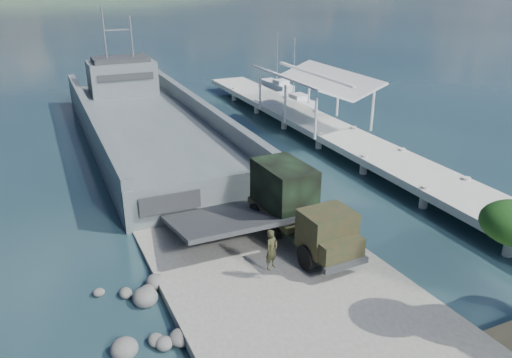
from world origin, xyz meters
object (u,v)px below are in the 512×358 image
pier (319,118)px  soldier (271,257)px  military_truck (297,207)px  landing_craft (148,130)px  sailboat_near (294,100)px  sailboat_far (277,85)px

pier → soldier: 22.60m
pier → military_truck: size_ratio=5.75×
pier → landing_craft: landing_craft is taller
military_truck → sailboat_near: 30.47m
pier → military_truck: pier is taller
military_truck → soldier: (-2.65, -2.57, -0.81)m
landing_craft → military_truck: (2.79, -20.42, 1.34)m
landing_craft → sailboat_far: (19.00, 14.12, -0.54)m
pier → soldier: (-13.33, -18.25, -0.17)m
landing_craft → soldier: landing_craft is taller
pier → landing_craft: 14.29m
soldier → sailboat_far: (18.86, 37.11, -1.07)m
sailboat_near → soldier: bearing=-125.0°
military_truck → soldier: military_truck is taller
pier → landing_craft: bearing=160.6°
military_truck → sailboat_far: size_ratio=1.11×
landing_craft → sailboat_near: bearing=20.9°
landing_craft → sailboat_near: (17.11, 6.41, -0.53)m
pier → sailboat_near: (3.65, 11.15, -1.22)m
military_truck → pier: bearing=53.1°
military_truck → soldier: size_ratio=4.10×
military_truck → soldier: bearing=-138.5°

